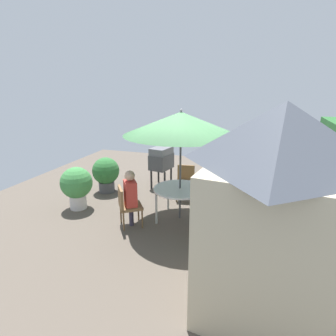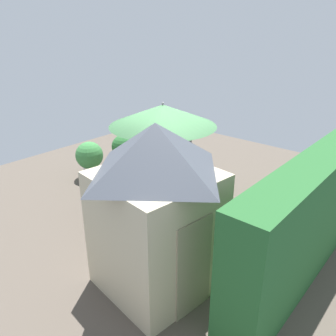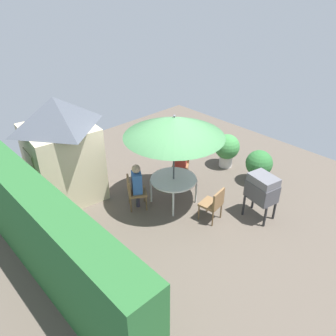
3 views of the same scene
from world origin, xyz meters
The scene contains 13 objects.
ground_plane centered at (0.00, 0.00, 0.00)m, with size 11.00×11.00×0.00m, color brown.
hedge_backdrop centered at (0.00, 3.50, 1.06)m, with size 5.95×0.66×2.12m.
garden_shed centered at (2.50, 1.81, 1.44)m, with size 1.97×1.95×2.81m.
patio_table centered at (0.26, -0.05, 0.68)m, with size 1.20×1.20×0.74m.
patio_umbrella centered at (0.26, -0.05, 2.20)m, with size 2.46×2.46×2.50m.
bbq_grill centered at (-1.65, -1.17, 0.85)m, with size 0.79×0.63×1.20m.
chair_near_shed centered at (0.97, -1.03, 0.52)m, with size 0.65×0.65×0.90m.
chair_far_side centered at (0.81, 0.84, 0.52)m, with size 0.64×0.64×0.90m.
chair_toward_hedge centered at (-0.95, -0.23, 0.52)m, with size 0.53×0.53×0.90m.
potted_plant_by_shed centered at (0.52, -2.61, 0.62)m, with size 0.78×0.78×1.06m.
potted_plant_by_grill centered at (-0.71, -2.51, 0.57)m, with size 0.76×0.76×1.01m.
person_in_red centered at (0.92, -0.96, 0.78)m, with size 0.42×0.39×1.26m.
person_in_blue centered at (0.76, 0.77, 0.78)m, with size 0.42×0.38×1.26m.
Camera 3 is at (-4.99, 5.11, 5.40)m, focal length 36.05 mm.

